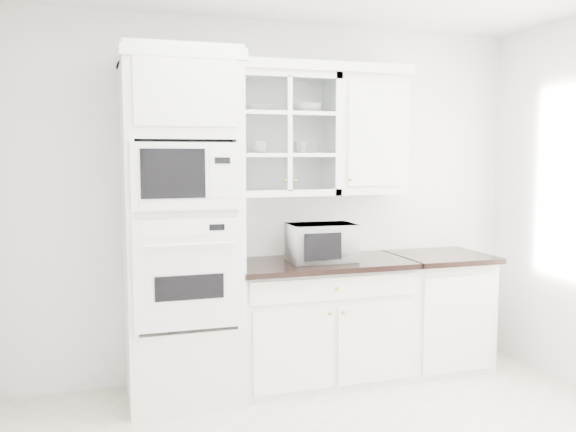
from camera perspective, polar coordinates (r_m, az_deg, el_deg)
name	(u,v)px	position (r m, az deg, el deg)	size (l,w,h in m)	color
room_shell	(338,141)	(3.44, 4.73, 7.04)	(4.00, 3.50, 2.70)	white
oven_column	(181,228)	(4.23, -9.94, -1.14)	(0.76, 0.68, 2.40)	white
base_cabinet_run	(320,320)	(4.65, 3.04, -9.70)	(1.32, 0.67, 0.92)	white
extra_base_cabinet	(437,310)	(5.08, 13.79, -8.54)	(0.72, 0.67, 0.92)	white
upper_cabinet_glass	(283,135)	(4.54, -0.46, 7.63)	(0.80, 0.33, 0.90)	white
upper_cabinet_solid	(367,135)	(4.78, 7.37, 7.48)	(0.55, 0.33, 0.90)	white
crown_molding	(270,67)	(4.53, -1.68, 13.80)	(2.14, 0.38, 0.07)	white
countertop_microwave	(321,242)	(4.50, 3.09, -2.46)	(0.48, 0.40, 0.28)	white
bowl_a	(257,108)	(4.49, -2.94, 10.02)	(0.22, 0.22, 0.05)	white
bowl_b	(306,108)	(4.59, 1.72, 10.04)	(0.22, 0.22, 0.07)	white
cup_a	(260,147)	(4.48, -2.66, 6.44)	(0.12, 0.12, 0.09)	white
cup_b	(301,147)	(4.59, 1.25, 6.43)	(0.10, 0.10, 0.09)	white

